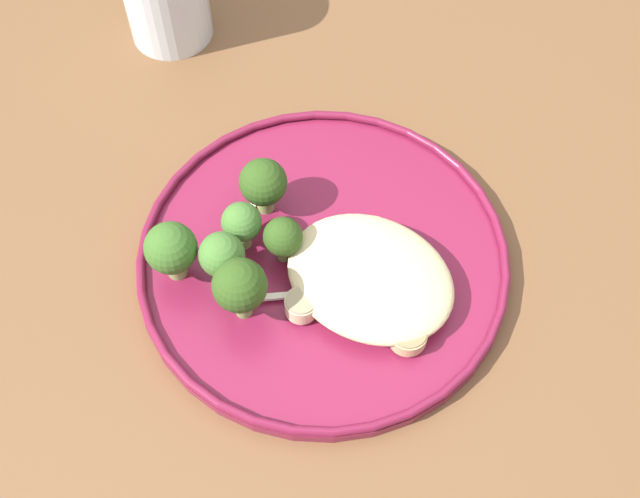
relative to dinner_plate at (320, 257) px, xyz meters
The scene contains 19 objects.
ground 0.75m from the dinner_plate, 84.28° to the left, with size 6.00×6.00×0.00m, color #47423D.
wooden_dining_table 0.09m from the dinner_plate, 84.28° to the left, with size 1.40×1.00×0.74m.
dinner_plate is the anchor object (origin of this frame).
noodle_bed 0.05m from the dinner_plate, ahead, with size 0.13×0.11×0.03m.
seared_scallop_rear_pale 0.05m from the dinner_plate, ahead, with size 0.03×0.03×0.01m.
seared_scallop_center_golden 0.05m from the dinner_plate, 74.63° to the right, with size 0.02×0.02×0.02m.
seared_scallop_tiny_bay 0.06m from the dinner_plate, 23.42° to the right, with size 0.03×0.03×0.02m.
seared_scallop_front_small 0.07m from the dinner_plate, ahead, with size 0.03×0.03×0.02m.
seared_scallop_on_noodles 0.04m from the dinner_plate, 44.59° to the left, with size 0.04×0.04×0.01m.
seared_scallop_large_seared 0.04m from the dinner_plate, 34.34° to the right, with size 0.04×0.04×0.01m.
seared_scallop_half_hidden 0.10m from the dinner_plate, 18.06° to the right, with size 0.03×0.03×0.01m.
broccoli_floret_left_leaning 0.04m from the dinner_plate, 147.84° to the right, with size 0.03×0.03×0.04m.
broccoli_floret_front_edge 0.08m from the dinner_plate, 132.44° to the right, with size 0.03×0.03×0.05m.
broccoli_floret_small_sprig 0.07m from the dinner_plate, 159.51° to the right, with size 0.03×0.03×0.05m.
broccoli_floret_split_head 0.07m from the dinner_plate, 165.27° to the left, with size 0.04×0.04×0.05m.
broccoli_floret_rear_charred 0.12m from the dinner_plate, 141.36° to the right, with size 0.04×0.04×0.06m.
broccoli_floret_beside_noodles 0.09m from the dinner_plate, 108.35° to the right, with size 0.04×0.04×0.06m.
onion_sliver_curled_piece 0.05m from the dinner_plate, 96.46° to the right, with size 0.06×0.01×0.00m, color silver.
onion_sliver_short_strip 0.07m from the dinner_plate, behind, with size 0.05×0.01×0.00m, color silver.
Camera 1 is at (0.16, -0.30, 1.29)m, focal length 45.38 mm.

